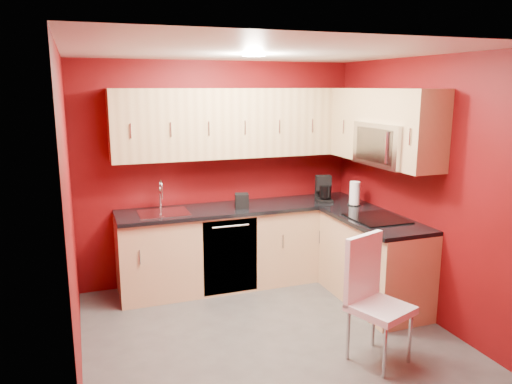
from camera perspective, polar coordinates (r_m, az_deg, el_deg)
floor at (r=4.78m, az=1.03°, el=-15.68°), size 3.20×3.20×0.00m
ceiling at (r=4.24m, az=1.16°, el=15.77°), size 3.20×3.20×0.00m
wall_back at (r=5.74m, az=-4.28°, el=2.23°), size 3.20×0.00×3.20m
wall_front at (r=3.04m, az=11.32°, el=-6.82°), size 3.20×0.00×3.20m
wall_left at (r=4.07m, az=-20.47°, el=-2.56°), size 0.00×3.00×3.00m
wall_right at (r=5.13m, az=18.03°, el=0.49°), size 0.00×3.00×3.00m
base_cabinets_back at (r=5.72m, az=-1.39°, el=-6.21°), size 2.80×0.60×0.87m
base_cabinets_right at (r=5.37m, az=13.27°, el=-7.78°), size 0.60×1.30×0.87m
countertop_back at (r=5.58m, az=-1.36°, el=-1.81°), size 2.80×0.63×0.04m
countertop_right at (r=5.21m, az=13.46°, el=-3.13°), size 0.63×1.27×0.04m
upper_cabinets_back at (r=5.56m, az=-1.87°, el=7.91°), size 2.80×0.35×0.75m
upper_cabinets_right at (r=5.30m, az=14.03°, el=8.04°), size 0.35×1.55×0.75m
microwave at (r=5.10m, az=15.12°, el=5.27°), size 0.42×0.76×0.42m
cooktop at (r=5.17m, az=13.63°, el=-2.97°), size 0.50×0.55×0.01m
sink at (r=5.37m, az=-10.57°, el=-1.95°), size 0.52×0.42×0.35m
dishwasher_front at (r=5.38m, az=-2.94°, el=-7.39°), size 0.60×0.02×0.82m
downlight at (r=4.52m, az=-0.26°, el=15.35°), size 0.20×0.20×0.01m
coffee_maker at (r=5.82m, az=7.82°, el=0.35°), size 0.23×0.27×0.29m
napkin_holder at (r=5.48m, az=-1.64°, el=-1.01°), size 0.18×0.18×0.16m
paper_towel at (r=5.70m, az=11.21°, el=-0.16°), size 0.16×0.16×0.27m
dining_chair at (r=4.23m, az=14.07°, el=-12.08°), size 0.55×0.56×1.04m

